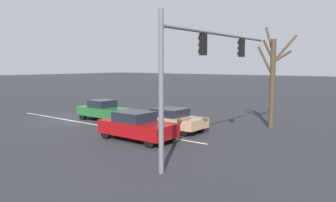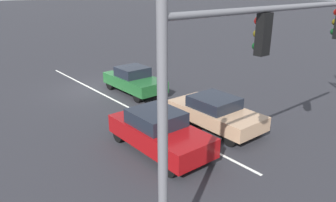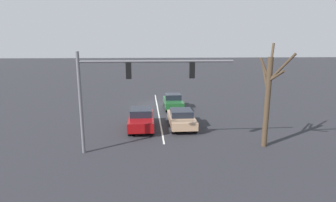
{
  "view_description": "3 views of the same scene",
  "coord_description": "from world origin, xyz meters",
  "px_view_note": "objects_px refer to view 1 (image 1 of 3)",
  "views": [
    {
      "loc": [
        14.43,
        21.02,
        4.11
      ],
      "look_at": [
        -1.22,
        8.6,
        1.94
      ],
      "focal_mm": 35.0,
      "sensor_mm": 36.0,
      "label": 1
    },
    {
      "loc": [
        8.48,
        17.63,
        6.11
      ],
      "look_at": [
        0.28,
        7.56,
        1.43
      ],
      "focal_mm": 35.0,
      "sensor_mm": 36.0,
      "label": 2
    },
    {
      "loc": [
        1.1,
        28.8,
        6.46
      ],
      "look_at": [
        -0.58,
        8.33,
        2.14
      ],
      "focal_mm": 28.0,
      "sensor_mm": 36.0,
      "label": 3
    }
  ],
  "objects_px": {
    "car_tan_leftlane_front": "(171,119)",
    "traffic_signal_gantry": "(201,59)",
    "car_darkgreen_leftlane_second": "(103,110)",
    "car_maroon_midlane_front": "(137,126)",
    "bare_tree_near": "(273,76)"
  },
  "relations": [
    {
      "from": "car_tan_leftlane_front",
      "to": "traffic_signal_gantry",
      "type": "xyz_separation_m",
      "value": [
        3.91,
        4.72,
        3.66
      ]
    },
    {
      "from": "car_tan_leftlane_front",
      "to": "car_darkgreen_leftlane_second",
      "type": "xyz_separation_m",
      "value": [
        0.03,
        -6.44,
        0.03
      ]
    },
    {
      "from": "car_maroon_midlane_front",
      "to": "traffic_signal_gantry",
      "type": "height_order",
      "value": "traffic_signal_gantry"
    },
    {
      "from": "car_darkgreen_leftlane_second",
      "to": "traffic_signal_gantry",
      "type": "relative_size",
      "value": 0.45
    },
    {
      "from": "car_darkgreen_leftlane_second",
      "to": "bare_tree_near",
      "type": "relative_size",
      "value": 0.62
    },
    {
      "from": "traffic_signal_gantry",
      "to": "bare_tree_near",
      "type": "xyz_separation_m",
      "value": [
        -8.83,
        -0.14,
        -0.98
      ]
    },
    {
      "from": "car_maroon_midlane_front",
      "to": "traffic_signal_gantry",
      "type": "distance_m",
      "value": 5.89
    },
    {
      "from": "car_maroon_midlane_front",
      "to": "car_darkgreen_leftlane_second",
      "type": "xyz_separation_m",
      "value": [
        -3.21,
        -6.56,
        -0.02
      ]
    },
    {
      "from": "car_tan_leftlane_front",
      "to": "car_darkgreen_leftlane_second",
      "type": "bearing_deg",
      "value": -89.74
    },
    {
      "from": "traffic_signal_gantry",
      "to": "bare_tree_near",
      "type": "bearing_deg",
      "value": -179.08
    },
    {
      "from": "car_tan_leftlane_front",
      "to": "bare_tree_near",
      "type": "relative_size",
      "value": 0.65
    },
    {
      "from": "car_maroon_midlane_front",
      "to": "bare_tree_near",
      "type": "bearing_deg",
      "value": 151.3
    },
    {
      "from": "car_tan_leftlane_front",
      "to": "traffic_signal_gantry",
      "type": "bearing_deg",
      "value": 50.39
    },
    {
      "from": "car_maroon_midlane_front",
      "to": "car_darkgreen_leftlane_second",
      "type": "bearing_deg",
      "value": -116.07
    },
    {
      "from": "car_tan_leftlane_front",
      "to": "bare_tree_near",
      "type": "distance_m",
      "value": 7.23
    }
  ]
}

